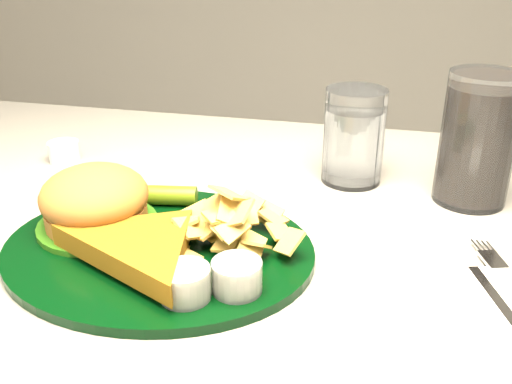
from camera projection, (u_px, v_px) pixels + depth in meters
The scene contains 5 objects.
dinner_plate at pixel (156, 223), 0.58m from camera, with size 0.32×0.27×0.07m, color black, non-canonical shape.
water_glass at pixel (354, 136), 0.74m from camera, with size 0.08×0.08×0.12m, color white.
cola_glass at pixel (478, 139), 0.68m from camera, with size 0.09×0.09×0.16m, color black.
fork_napkin at pixel (497, 296), 0.52m from camera, with size 0.11×0.15×0.01m, color white, non-canonical shape.
ramekin at pixel (64, 152), 0.82m from camera, with size 0.04×0.04×0.03m, color silver.
Camera 1 is at (0.15, -0.54, 1.06)m, focal length 40.00 mm.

